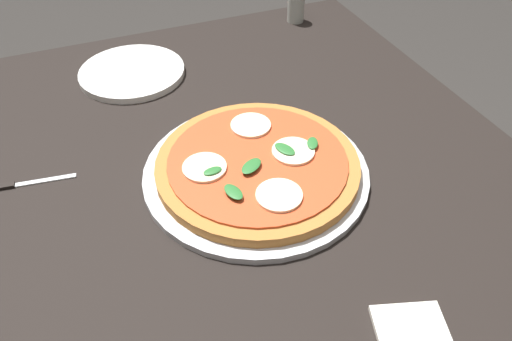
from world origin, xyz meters
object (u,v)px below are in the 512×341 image
Objects in this scene: plate_white at (132,72)px; pepper_shaker at (296,7)px; dining_table at (244,232)px; serving_tray at (256,172)px; knife at (12,185)px; pizza at (258,164)px.

pepper_shaker is (0.11, -0.44, 0.03)m from plate_white.
pepper_shaker is at bearing -33.22° from dining_table.
pepper_shaker is at bearing -31.97° from serving_tray.
pepper_shaker reaches higher than serving_tray.
serving_tray reaches higher than dining_table.
pepper_shaker is at bearing -61.55° from knife.
dining_table is 16.30× the size of pepper_shaker.
serving_tray is 0.59m from pepper_shaker.
pepper_shaker reaches higher than dining_table.
plate_white is at bearing 103.48° from pepper_shaker.
serving_tray is at bearing -108.22° from knife.
pepper_shaker is at bearing -76.52° from plate_white.
knife is (0.13, 0.38, -0.02)m from pizza.
pizza reaches higher than serving_tray.
plate_white is (0.40, 0.13, 0.00)m from serving_tray.
knife reaches higher than dining_table.
pepper_shaker is (0.38, -0.70, 0.03)m from knife.
knife is 0.79m from pepper_shaker.
serving_tray is 5.02× the size of pepper_shaker.
plate_white reaches higher than dining_table.
pizza is 1.51× the size of plate_white.
dining_table is 0.65m from pepper_shaker.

